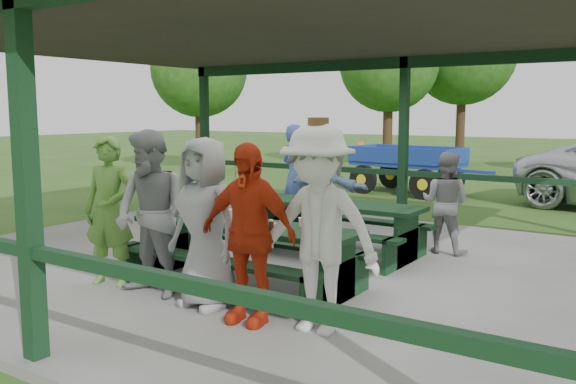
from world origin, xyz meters
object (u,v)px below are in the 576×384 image
Objects in this scene: contestant_grey_left at (151,214)px; contestant_red at (248,233)px; spectator_blue at (296,176)px; spectator_grey at (445,203)px; picnic_table_near at (244,246)px; contestant_white_fedora at (318,229)px; contestant_grey_mid at (205,223)px; spectator_lblue at (324,189)px; farm_trailer at (407,168)px; picnic_table_far at (337,222)px; contestant_green at (109,211)px.

contestant_red is at bearing -1.34° from contestant_grey_left.
spectator_grey is (2.91, -0.55, -0.17)m from spectator_blue.
contestant_white_fedora is at bearing -28.22° from picnic_table_near.
contestant_white_fedora reaches higher than contestant_grey_mid.
spectator_lblue is 1.99m from spectator_grey.
contestant_white_fedora is 10.72m from farm_trailer.
spectator_blue is (-0.94, 4.36, -0.02)m from contestant_grey_left.
spectator_blue is (-2.32, 4.44, 0.03)m from contestant_red.
farm_trailer is (-3.25, 6.43, -0.18)m from spectator_grey.
picnic_table_far is 1.37× the size of spectator_blue.
spectator_lblue is at bearing 59.85° from contestant_green.
contestant_white_fedora reaches higher than picnic_table_far.
contestant_green is at bearing -80.78° from farm_trailer.
spectator_blue is 1.24× the size of spectator_grey.
spectator_lblue reaches higher than picnic_table_near.
picnic_table_far is at bearing -68.51° from farm_trailer.
picnic_table_near is at bearing 67.00° from spectator_grey.
contestant_white_fedora is at bearing -18.79° from contestant_green.
contestant_green is 1.50m from contestant_grey_mid.
contestant_grey_left reaches higher than contestant_red.
picnic_table_far is 2.83m from contestant_grey_mid.
farm_trailer is at bearing 105.20° from picnic_table_far.
spectator_lblue reaches higher than picnic_table_far.
picnic_table_near is 1.14m from contestant_grey_left.
contestant_grey_mid is at bearing -89.88° from picnic_table_far.
contestant_white_fedora is 0.52× the size of farm_trailer.
contestant_red is at bearing 117.11° from spectator_lblue.
spectator_grey is 7.21m from farm_trailer.
contestant_green is 1.11× the size of spectator_lblue.
contestant_grey_left is 4.46m from spectator_blue.
contestant_grey_mid is 1.34m from contestant_white_fedora.
picnic_table_near is 2.00m from picnic_table_far.
contestant_green is 0.46× the size of farm_trailer.
contestant_green is 10.19m from farm_trailer.
farm_trailer is at bearing 99.16° from contestant_grey_left.
spectator_grey reaches higher than farm_trailer.
picnic_table_far is 1.42× the size of contestant_red.
contestant_grey_mid is 4.63m from spectator_blue.
contestant_grey_left is at bearing 178.48° from contestant_white_fedora.
spectator_grey is (-0.10, 3.74, -0.23)m from contestant_white_fedora.
picnic_table_near is 1.27m from contestant_red.
contestant_grey_left reaches higher than contestant_green.
contestant_grey_mid is at bearing -72.53° from farm_trailer.
contestant_green is 4.29m from spectator_blue.
contestant_grey_mid is 10.40m from farm_trailer.
picnic_table_far is 3.18m from contestant_green.
contestant_white_fedora is (1.33, 0.03, 0.08)m from contestant_grey_mid.
contestant_white_fedora is at bearing 93.01° from spectator_grey.
contestant_grey_mid is at bearing -81.84° from picnic_table_near.
picnic_table_near is at bearing 109.41° from spectator_lblue.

